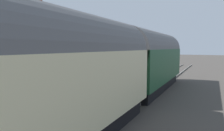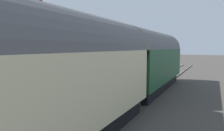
% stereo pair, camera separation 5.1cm
% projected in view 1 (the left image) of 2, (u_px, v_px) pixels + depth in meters
% --- Properties ---
extents(ground_plane, '(160.00, 160.00, 0.00)m').
position_uv_depth(ground_plane, '(122.00, 97.00, 12.44)').
color(ground_plane, '#423D38').
extents(platform, '(32.00, 6.14, 0.81)m').
position_uv_depth(platform, '(71.00, 85.00, 14.27)').
color(platform, gray).
rests_on(platform, ground).
extents(platform_edge_coping, '(32.00, 0.36, 0.02)m').
position_uv_depth(platform_edge_coping, '(105.00, 83.00, 12.91)').
color(platform_edge_coping, beige).
rests_on(platform_edge_coping, platform).
extents(rail_near, '(52.00, 0.08, 0.14)m').
position_uv_depth(rail_near, '(146.00, 99.00, 11.69)').
color(rail_near, gray).
rests_on(rail_near, ground).
extents(rail_far, '(52.00, 0.08, 0.14)m').
position_uv_depth(rail_far, '(124.00, 96.00, 12.35)').
color(rail_far, gray).
rests_on(rail_far, ground).
extents(train, '(18.81, 2.73, 4.32)m').
position_uv_depth(train, '(127.00, 64.00, 10.72)').
color(train, black).
rests_on(train, ground).
extents(station_building, '(8.12, 4.09, 5.68)m').
position_uv_depth(station_building, '(55.00, 57.00, 14.58)').
color(station_building, white).
rests_on(station_building, platform).
extents(bench_platform_end, '(1.42, 0.50, 0.88)m').
position_uv_depth(bench_platform_end, '(120.00, 66.00, 19.12)').
color(bench_platform_end, brown).
rests_on(bench_platform_end, platform).
extents(bench_by_lamp, '(1.42, 0.49, 0.88)m').
position_uv_depth(bench_by_lamp, '(134.00, 63.00, 22.63)').
color(bench_by_lamp, brown).
rests_on(bench_by_lamp, platform).
extents(planter_by_door, '(0.63, 0.63, 0.96)m').
position_uv_depth(planter_by_door, '(107.00, 65.00, 20.38)').
color(planter_by_door, gray).
rests_on(planter_by_door, platform).
extents(planter_bench_right, '(0.69, 0.69, 0.89)m').
position_uv_depth(planter_bench_right, '(103.00, 73.00, 14.12)').
color(planter_bench_right, teal).
rests_on(planter_bench_right, platform).
extents(planter_edge_near, '(0.49, 0.49, 0.68)m').
position_uv_depth(planter_edge_near, '(150.00, 64.00, 23.48)').
color(planter_edge_near, '#9E5138').
rests_on(planter_edge_near, platform).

